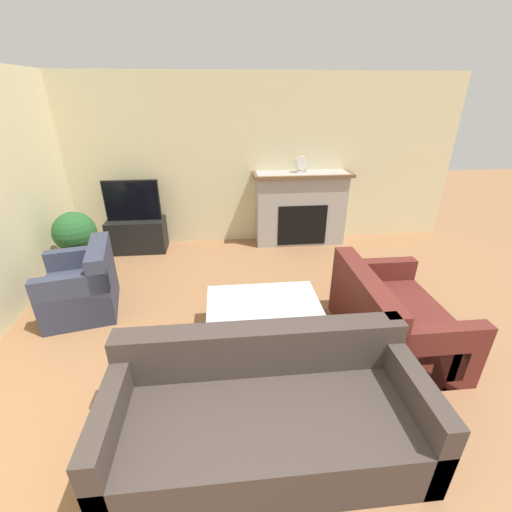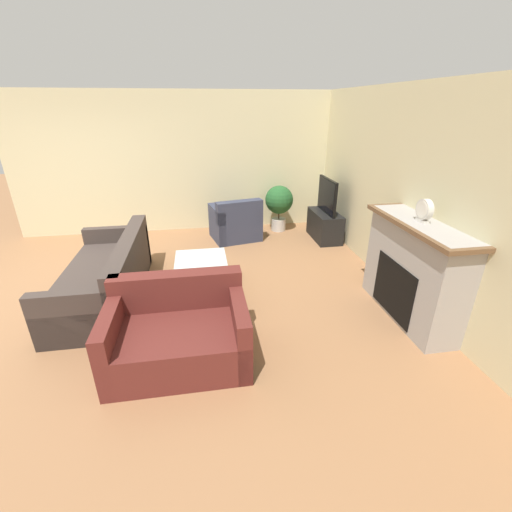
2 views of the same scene
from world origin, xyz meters
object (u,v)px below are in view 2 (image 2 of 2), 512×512
object	(u,v)px
couch_sectional	(107,278)
mantel_clock	(424,210)
armchair_by_window	(236,224)
couch_loveseat	(179,334)
tv	(327,196)
potted_plant	(279,202)
coffee_table	(201,268)

from	to	relation	value
couch_sectional	mantel_clock	xyz separation A→B (m)	(1.05, 3.76, 1.07)
armchair_by_window	mantel_clock	bearing A→B (deg)	109.07
couch_loveseat	armchair_by_window	size ratio (longest dim) A/B	1.36
armchair_by_window	mantel_clock	size ratio (longest dim) A/B	3.87
tv	couch_sectional	bearing A→B (deg)	-65.62
couch_loveseat	couch_sectional	bearing A→B (deg)	125.22
potted_plant	coffee_table	bearing A→B (deg)	-34.02
tv	potted_plant	size ratio (longest dim) A/B	0.90
couch_loveseat	armchair_by_window	distance (m)	3.49
couch_loveseat	armchair_by_window	bearing A→B (deg)	74.12
couch_sectional	couch_loveseat	distance (m)	1.74
couch_sectional	potted_plant	size ratio (longest dim) A/B	2.35
tv	couch_loveseat	xyz separation A→B (m)	(3.09, -2.67, -0.57)
couch_sectional	armchair_by_window	world-z (taller)	same
tv	potted_plant	world-z (taller)	tv
tv	armchair_by_window	distance (m)	1.82
tv	mantel_clock	world-z (taller)	mantel_clock
couch_sectional	mantel_clock	bearing A→B (deg)	74.42
couch_sectional	couch_loveseat	world-z (taller)	same
coffee_table	mantel_clock	distance (m)	2.83
tv	couch_loveseat	world-z (taller)	tv
couch_loveseat	armchair_by_window	xyz separation A→B (m)	(-3.36, 0.96, 0.01)
couch_sectional	coffee_table	xyz separation A→B (m)	(0.13, 1.26, 0.12)
couch_loveseat	potted_plant	size ratio (longest dim) A/B	1.47
coffee_table	potted_plant	bearing A→B (deg)	145.98
tv	coffee_table	size ratio (longest dim) A/B	0.73
couch_loveseat	potted_plant	world-z (taller)	potted_plant
coffee_table	couch_loveseat	bearing A→B (deg)	-11.22
couch_loveseat	potted_plant	xyz separation A→B (m)	(-3.72, 1.89, 0.31)
coffee_table	couch_sectional	bearing A→B (deg)	-95.85
couch_sectional	potted_plant	distance (m)	3.71
tv	mantel_clock	xyz separation A→B (m)	(2.71, 0.09, 0.50)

